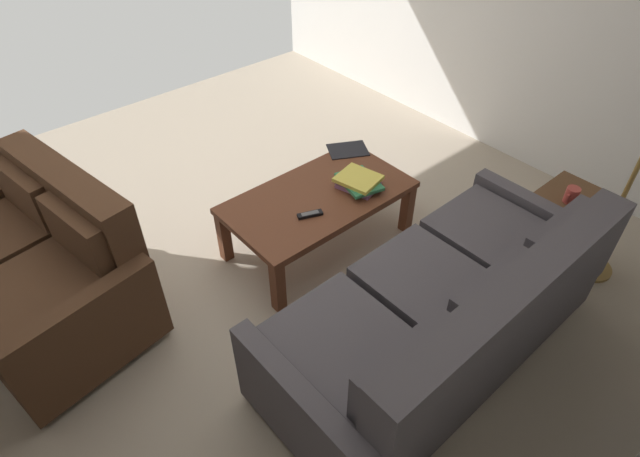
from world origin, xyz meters
The scene contains 9 objects.
ground_plane centered at (0.00, 0.00, 0.00)m, with size 4.84×5.11×0.01m, color tan.
sofa_main centered at (-0.26, 1.42, 0.37)m, with size 1.98×0.92×0.88m.
loveseat_near centered at (1.24, -0.29, 0.38)m, with size 1.03×1.43×0.91m.
coffee_table centered at (-0.37, 0.26, 0.36)m, with size 1.23×0.68×0.43m.
end_table centered at (-1.41, 1.46, 0.46)m, with size 0.47×0.47×0.56m.
coffee_mug centered at (-1.36, 1.42, 0.61)m, with size 0.10×0.08×0.10m.
book_stack centered at (-0.63, 0.36, 0.47)m, with size 0.29×0.34×0.08m.
tv_remote centered at (-0.19, 0.38, 0.44)m, with size 0.16×0.10×0.02m.
loose_magazine centered at (-0.88, -0.01, 0.43)m, with size 0.21×0.28×0.01m, color black.
Camera 1 is at (1.38, 2.30, 2.48)m, focal length 28.95 mm.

